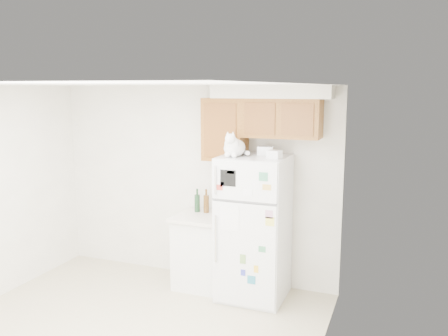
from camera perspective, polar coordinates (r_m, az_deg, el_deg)
The scene contains 8 objects.
room_shell at distance 4.54m, azimuth -11.53°, elevation -0.70°, with size 3.84×4.04×2.52m.
refrigerator at distance 5.60m, azimuth 3.57°, elevation -7.19°, with size 0.76×0.78×1.70m.
base_counter at distance 6.02m, azimuth -2.62°, elevation -9.86°, with size 0.64×0.64×0.92m.
cat at distance 5.36m, azimuth 1.20°, elevation 2.57°, with size 0.29×0.43×0.30m.
storage_box_back at distance 5.51m, azimuth 5.03°, elevation 2.08°, with size 0.18×0.13×0.10m, color white.
storage_box_front at distance 5.26m, azimuth 6.07°, elevation 1.65°, with size 0.15×0.11×0.09m, color white.
bottle_green at distance 6.00m, azimuth -3.24°, elevation -3.90°, with size 0.07×0.07×0.30m, color #19381E, non-canonical shape.
bottle_amber at distance 5.95m, azimuth -2.15°, elevation -3.97°, with size 0.07×0.07×0.30m, color #593814, non-canonical shape.
Camera 1 is at (2.54, -3.51, 2.48)m, focal length 38.00 mm.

